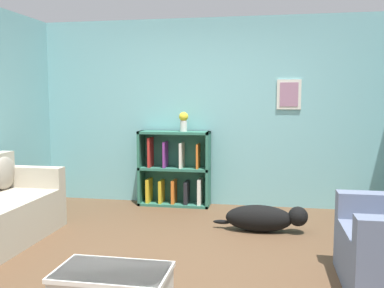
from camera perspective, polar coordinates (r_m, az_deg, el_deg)
name	(u,v)px	position (r m, az deg, el deg)	size (l,w,h in m)	color
ground_plane	(184,262)	(4.08, -1.04, -15.42)	(14.00, 14.00, 0.00)	brown
wall_back	(216,112)	(6.02, 3.17, 4.22)	(5.60, 0.13, 2.60)	#7AB7BC
bookshelf	(175,171)	(6.01, -2.34, -3.60)	(0.99, 0.30, 1.04)	#2D6B56
dog	(264,218)	(4.95, 9.59, -9.71)	(1.06, 0.27, 0.30)	black
vase	(184,120)	(5.88, -1.13, 3.16)	(0.13, 0.13, 0.27)	silver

